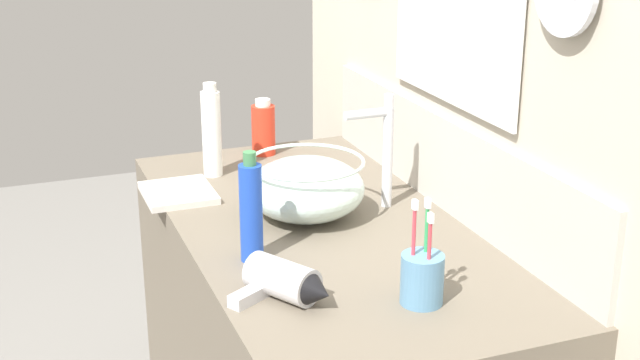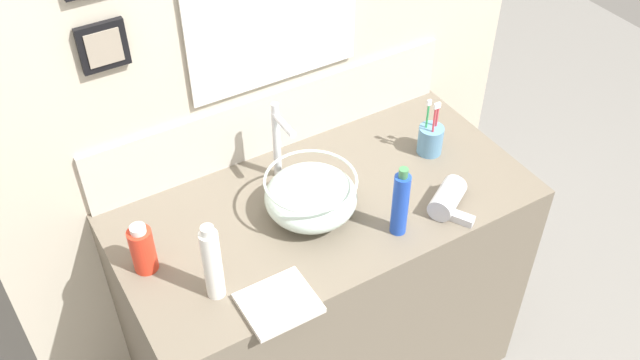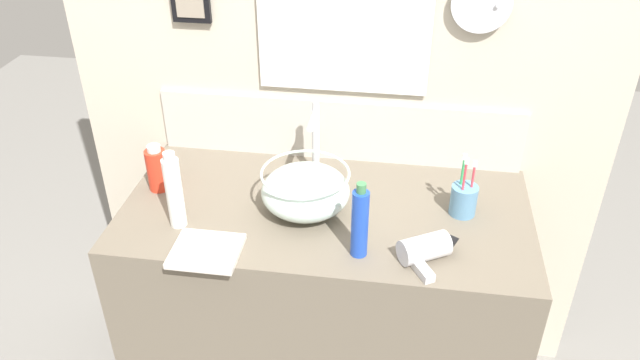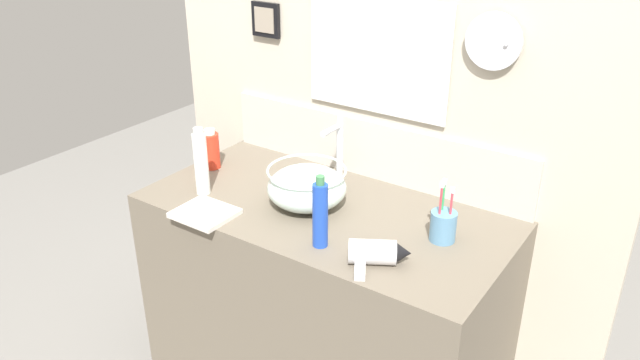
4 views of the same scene
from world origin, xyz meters
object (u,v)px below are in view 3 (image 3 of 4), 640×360
(glass_bowl_sink, at_px, (306,190))
(soap_dispenser, at_px, (174,191))
(toothbrush_cup, at_px, (464,199))
(shampoo_bottle, at_px, (157,169))
(spray_bottle, at_px, (360,223))
(faucet, at_px, (315,136))
(hand_towel, at_px, (206,251))
(hair_drier, at_px, (429,248))

(glass_bowl_sink, height_order, soap_dispenser, soap_dispenser)
(glass_bowl_sink, distance_m, toothbrush_cup, 0.47)
(shampoo_bottle, xyz_separation_m, spray_bottle, (0.65, -0.23, 0.03))
(faucet, bearing_deg, hand_towel, -118.80)
(toothbrush_cup, bearing_deg, spray_bottle, -140.85)
(faucet, bearing_deg, toothbrush_cup, -15.99)
(faucet, relative_size, shampoo_bottle, 1.73)
(toothbrush_cup, xyz_separation_m, soap_dispenser, (-0.82, -0.18, 0.07))
(glass_bowl_sink, height_order, hair_drier, glass_bowl_sink)
(shampoo_bottle, relative_size, hand_towel, 0.83)
(hair_drier, bearing_deg, faucet, 135.61)
(glass_bowl_sink, bearing_deg, shampoo_bottle, 174.06)
(toothbrush_cup, distance_m, soap_dispenser, 0.84)
(glass_bowl_sink, distance_m, shampoo_bottle, 0.48)
(hair_drier, relative_size, soap_dispenser, 0.78)
(glass_bowl_sink, distance_m, faucet, 0.20)
(faucet, relative_size, spray_bottle, 1.17)
(toothbrush_cup, relative_size, hand_towel, 1.07)
(glass_bowl_sink, relative_size, faucet, 0.99)
(toothbrush_cup, height_order, spray_bottle, spray_bottle)
(glass_bowl_sink, relative_size, shampoo_bottle, 1.71)
(soap_dispenser, distance_m, spray_bottle, 0.53)
(toothbrush_cup, bearing_deg, shampoo_bottle, -179.76)
(faucet, distance_m, soap_dispenser, 0.47)
(hand_towel, bearing_deg, shampoo_bottle, 129.81)
(glass_bowl_sink, distance_m, spray_bottle, 0.25)
(hand_towel, bearing_deg, toothbrush_cup, 22.87)
(glass_bowl_sink, height_order, spray_bottle, spray_bottle)
(faucet, bearing_deg, glass_bowl_sink, -90.00)
(faucet, relative_size, toothbrush_cup, 1.34)
(faucet, relative_size, hair_drier, 1.42)
(glass_bowl_sink, bearing_deg, hair_drier, -25.09)
(soap_dispenser, distance_m, shampoo_bottle, 0.22)
(soap_dispenser, bearing_deg, hand_towel, -44.43)
(spray_bottle, bearing_deg, hand_towel, -171.54)
(spray_bottle, relative_size, hand_towel, 1.23)
(hand_towel, bearing_deg, spray_bottle, 8.46)
(hand_towel, bearing_deg, hair_drier, 6.65)
(toothbrush_cup, bearing_deg, glass_bowl_sink, -173.40)
(spray_bottle, bearing_deg, soap_dispenser, 174.06)
(soap_dispenser, bearing_deg, spray_bottle, -5.94)
(soap_dispenser, bearing_deg, toothbrush_cup, 12.31)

